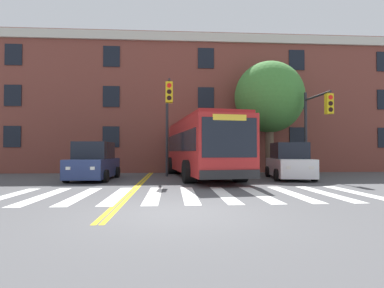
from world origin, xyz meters
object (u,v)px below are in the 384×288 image
Objects in this scene: car_tan_behind_bus at (176,158)px; traffic_light_near_corner at (316,119)px; city_bus at (199,147)px; car_white_far_lane at (289,162)px; car_navy_near_lane at (94,163)px; street_tree_curbside_large at (269,98)px; traffic_light_overhead at (168,112)px.

traffic_light_near_corner is at bearing -54.99° from car_tan_behind_bus.
city_bus reaches higher than car_white_far_lane.
car_tan_behind_bus is (-5.80, 10.69, 0.01)m from car_white_far_lane.
car_white_far_lane is at bearing -20.62° from city_bus.
car_white_far_lane is at bearing -0.63° from car_navy_near_lane.
city_bus is 1.59× the size of street_tree_curbside_large.
car_tan_behind_bus is at bearing 125.01° from traffic_light_near_corner.
traffic_light_overhead is at bearing -158.86° from street_tree_curbside_large.
car_tan_behind_bus is 10.29m from traffic_light_overhead.
city_bus is 9.07m from car_tan_behind_bus.
street_tree_curbside_large is at bearing 21.14° from traffic_light_overhead.
street_tree_curbside_large reaches higher than city_bus.
car_navy_near_lane reaches higher than car_white_far_lane.
city_bus is 2.72× the size of car_navy_near_lane.
car_white_far_lane is 6.95m from traffic_light_overhead.
car_tan_behind_bus is at bearing 68.06° from car_navy_near_lane.
car_navy_near_lane is 10.06m from car_white_far_lane.
street_tree_curbside_large is at bearing 89.60° from car_white_far_lane.
traffic_light_overhead is (-1.75, -0.95, 1.87)m from city_bus.
car_white_far_lane is at bearing -6.98° from traffic_light_overhead.
car_navy_near_lane is at bearing 179.37° from car_white_far_lane.
street_tree_curbside_large is (-1.53, 3.05, 1.67)m from traffic_light_near_corner.
car_white_far_lane is (10.06, -0.11, -0.01)m from car_navy_near_lane.
traffic_light_near_corner is (6.15, -1.54, 1.48)m from city_bus.
street_tree_curbside_large reaches higher than traffic_light_overhead.
car_tan_behind_bus is at bearing 128.03° from street_tree_curbside_large.
car_tan_behind_bus reaches higher than car_navy_near_lane.
traffic_light_overhead is at bearing -151.37° from city_bus.
car_tan_behind_bus is (-1.20, 8.96, -0.83)m from city_bus.
car_navy_near_lane is 11.40m from car_tan_behind_bus.
traffic_light_near_corner is at bearing 0.41° from car_navy_near_lane.
traffic_light_overhead reaches higher than car_white_far_lane.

